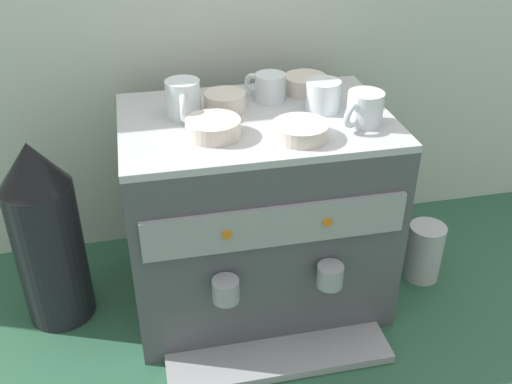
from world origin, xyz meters
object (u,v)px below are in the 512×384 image
Objects in this scene: ceramic_cup_1 at (324,95)px; ceramic_cup_3 at (183,99)px; ceramic_bowl_3 at (225,102)px; espresso_machine at (256,213)px; ceramic_bowl_2 at (300,131)px; ceramic_bowl_0 at (305,84)px; ceramic_bowl_1 at (213,128)px; coffee_grinder at (46,235)px; ceramic_cup_2 at (269,87)px; ceramic_cup_0 at (364,109)px; milk_pitcher at (424,252)px.

ceramic_cup_3 reaches higher than ceramic_cup_1.
ceramic_cup_1 is 1.09× the size of ceramic_bowl_3.
espresso_machine is 0.29m from ceramic_bowl_2.
ceramic_bowl_0 is 0.89× the size of ceramic_bowl_1.
ceramic_cup_3 reaches higher than coffee_grinder.
ceramic_bowl_0 is 1.09× the size of ceramic_bowl_3.
coffee_grinder is (-0.62, -0.10, -0.27)m from ceramic_bowl_0.
ceramic_bowl_1 is (-0.10, -0.06, 0.26)m from espresso_machine.
ceramic_bowl_1 is 0.17m from ceramic_bowl_2.
ceramic_cup_2 is at bearing 7.74° from coffee_grinder.
ceramic_bowl_0 is 0.24m from ceramic_bowl_2.
ceramic_cup_1 is at bearing -36.80° from ceramic_cup_2.
ceramic_cup_3 is 1.28× the size of ceramic_bowl_3.
ceramic_cup_2 reaches higher than ceramic_bowl_1.
ceramic_bowl_0 reaches higher than coffee_grinder.
ceramic_bowl_0 is (0.09, 0.03, -0.01)m from ceramic_cup_2.
ceramic_bowl_1 is 0.13m from ceramic_bowl_3.
ceramic_cup_0 is 0.11m from ceramic_cup_1.
ceramic_bowl_1 is at bearing -142.73° from ceramic_bowl_0.
ceramic_cup_1 is (-0.06, 0.09, -0.00)m from ceramic_cup_0.
ceramic_cup_3 reaches higher than ceramic_bowl_0.
coffee_grinder is (-0.42, -0.03, -0.27)m from ceramic_bowl_3.
ceramic_cup_0 is 1.16× the size of ceramic_cup_2.
ceramic_cup_3 is 1.04× the size of ceramic_bowl_1.
ceramic_cup_1 is 0.11m from ceramic_bowl_0.
ceramic_bowl_3 is (0.09, 0.02, -0.02)m from ceramic_cup_3.
ceramic_bowl_0 is at bearing 18.21° from ceramic_bowl_3.
ceramic_cup_2 reaches higher than espresso_machine.
ceramic_bowl_2 is 0.74× the size of milk_pitcher.
ceramic_bowl_2 is (0.17, -0.04, -0.00)m from ceramic_bowl_1.
espresso_machine is 5.89× the size of ceramic_cup_1.
espresso_machine is at bearing -139.08° from ceramic_bowl_0.
coffee_grinder reaches higher than milk_pitcher.
ceramic_bowl_1 is at bearing 165.31° from ceramic_bowl_2.
ceramic_cup_0 is at bearing -2.25° from ceramic_bowl_1.
coffee_grinder is at bearing 166.56° from ceramic_bowl_2.
ceramic_cup_0 is at bearing -19.47° from espresso_machine.
ceramic_cup_0 is 0.91× the size of ceramic_bowl_1.
ceramic_cup_2 is at bearing 161.83° from milk_pitcher.
ceramic_bowl_1 is 0.24× the size of coffee_grinder.
milk_pitcher is at bearing 3.25° from ceramic_bowl_1.
ceramic_cup_2 is (-0.16, 0.17, -0.00)m from ceramic_cup_0.
ceramic_cup_3 is at bearing -169.58° from ceramic_bowl_3.
ceramic_cup_0 is 0.49m from milk_pitcher.
ceramic_cup_1 is 1.13× the size of ceramic_cup_2.
ceramic_cup_3 is (-0.30, 0.02, 0.01)m from ceramic_cup_1.
ceramic_bowl_1 is 0.98× the size of ceramic_bowl_2.
ceramic_bowl_2 is at bearing -168.54° from milk_pitcher.
ceramic_cup_2 is at bearing 62.91° from espresso_machine.
ceramic_cup_3 is at bearing 164.62° from espresso_machine.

